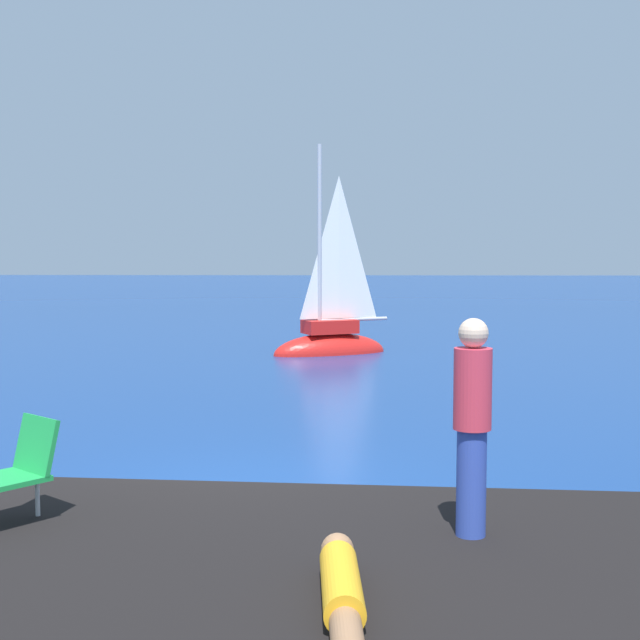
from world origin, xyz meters
TOP-DOWN VIEW (x-y plane):
  - ground_plane at (0.00, 0.00)m, footprint 160.00×160.00m
  - shore_ledge at (0.25, -3.90)m, footprint 8.42×4.67m
  - boulder_seaward at (-0.02, -1.74)m, footprint 1.45×1.34m
  - sailboat_near at (0.68, 13.18)m, footprint 3.30×2.29m
  - person_sunbather at (1.09, -4.65)m, footprint 0.29×1.76m
  - person_standing at (2.04, -3.23)m, footprint 0.28×0.28m
  - beach_chair at (-1.43, -2.97)m, footprint 0.75×0.76m

SIDE VIEW (x-z plane):
  - ground_plane at x=0.00m, z-range 0.00..0.00m
  - boulder_seaward at x=-0.02m, z-range -0.44..0.44m
  - shore_ledge at x=0.25m, z-range 0.00..0.64m
  - sailboat_near at x=0.68m, z-range -2.66..3.31m
  - person_sunbather at x=1.09m, z-range 0.63..0.88m
  - beach_chair at x=-1.43m, z-range 0.68..1.48m
  - person_standing at x=2.04m, z-range 0.69..2.31m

